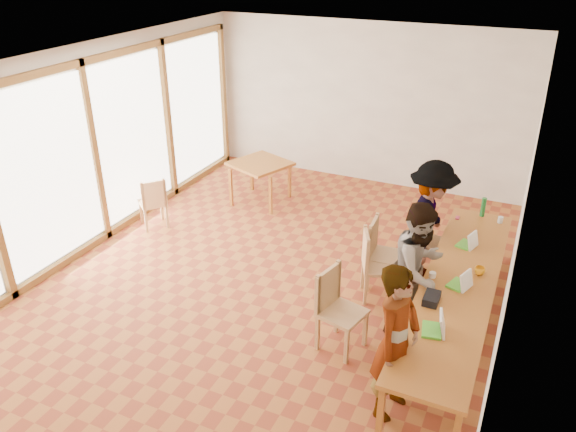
# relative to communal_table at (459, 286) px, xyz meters

# --- Properties ---
(ground) EXTENTS (8.00, 8.00, 0.00)m
(ground) POSITION_rel_communal_table_xyz_m (-2.50, 0.20, -0.70)
(ground) COLOR #A15727
(ground) RESTS_ON ground
(wall_back) EXTENTS (6.00, 0.10, 3.00)m
(wall_back) POSITION_rel_communal_table_xyz_m (-2.50, 4.20, 0.80)
(wall_back) COLOR silver
(wall_back) RESTS_ON ground
(wall_front) EXTENTS (6.00, 0.10, 3.00)m
(wall_front) POSITION_rel_communal_table_xyz_m (-2.50, -3.80, 0.80)
(wall_front) COLOR silver
(wall_front) RESTS_ON ground
(wall_right) EXTENTS (0.10, 8.00, 3.00)m
(wall_right) POSITION_rel_communal_table_xyz_m (0.50, 0.20, 0.80)
(wall_right) COLOR silver
(wall_right) RESTS_ON ground
(window_wall) EXTENTS (0.10, 8.00, 3.00)m
(window_wall) POSITION_rel_communal_table_xyz_m (-5.46, 0.20, 0.80)
(window_wall) COLOR white
(window_wall) RESTS_ON ground
(ceiling) EXTENTS (6.00, 8.00, 0.04)m
(ceiling) POSITION_rel_communal_table_xyz_m (-2.50, 0.20, 2.32)
(ceiling) COLOR white
(ceiling) RESTS_ON wall_back
(communal_table) EXTENTS (0.80, 4.00, 0.75)m
(communal_table) POSITION_rel_communal_table_xyz_m (0.00, 0.00, 0.00)
(communal_table) COLOR #A85D25
(communal_table) RESTS_ON ground
(side_table) EXTENTS (0.90, 0.90, 0.75)m
(side_table) POSITION_rel_communal_table_xyz_m (-3.83, 2.43, -0.03)
(side_table) COLOR #A85D25
(side_table) RESTS_ON ground
(chair_near) EXTENTS (0.56, 0.56, 0.53)m
(chair_near) POSITION_rel_communal_table_xyz_m (-1.24, -0.75, -0.09)
(chair_near) COLOR tan
(chair_near) RESTS_ON ground
(chair_mid) EXTENTS (0.59, 0.59, 0.51)m
(chair_mid) POSITION_rel_communal_table_xyz_m (-1.13, 0.37, -0.11)
(chair_mid) COLOR tan
(chair_mid) RESTS_ON ground
(chair_far) EXTENTS (0.48, 0.48, 0.52)m
(chair_far) POSITION_rel_communal_table_xyz_m (-1.14, 0.69, -0.10)
(chair_far) COLOR tan
(chair_far) RESTS_ON ground
(chair_empty) EXTENTS (0.46, 0.46, 0.49)m
(chair_empty) POSITION_rel_communal_table_xyz_m (-0.70, 1.39, -0.14)
(chair_empty) COLOR tan
(chair_empty) RESTS_ON ground
(chair_spare) EXTENTS (0.57, 0.57, 0.46)m
(chair_spare) POSITION_rel_communal_table_xyz_m (-4.93, 0.78, -0.17)
(chair_spare) COLOR tan
(chair_spare) RESTS_ON ground
(person_near) EXTENTS (0.52, 0.68, 1.68)m
(person_near) POSITION_rel_communal_table_xyz_m (-0.36, -1.46, 0.13)
(person_near) COLOR gray
(person_near) RESTS_ON ground
(person_mid) EXTENTS (0.90, 1.00, 1.68)m
(person_mid) POSITION_rel_communal_table_xyz_m (-0.46, -0.07, 0.14)
(person_mid) COLOR gray
(person_mid) RESTS_ON ground
(person_far) EXTENTS (0.68, 1.15, 1.74)m
(person_far) POSITION_rel_communal_table_xyz_m (-0.59, 1.11, 0.17)
(person_far) COLOR gray
(person_far) RESTS_ON ground
(laptop_near) EXTENTS (0.27, 0.30, 0.22)m
(laptop_near) POSITION_rel_communal_table_xyz_m (-0.06, -1.02, 0.11)
(laptop_near) COLOR #53C630
(laptop_near) RESTS_ON communal_table
(laptop_mid) EXTENTS (0.29, 0.30, 0.21)m
(laptop_mid) POSITION_rel_communal_table_xyz_m (0.04, -0.09, 0.11)
(laptop_mid) COLOR #53C630
(laptop_mid) RESTS_ON communal_table
(laptop_far) EXTENTS (0.28, 0.29, 0.21)m
(laptop_far) POSITION_rel_communal_table_xyz_m (-0.03, 0.90, 0.10)
(laptop_far) COLOR #53C630
(laptop_far) RESTS_ON communal_table
(yellow_mug) EXTENTS (0.12, 0.12, 0.09)m
(yellow_mug) POSITION_rel_communal_table_xyz_m (0.18, 0.27, 0.09)
(yellow_mug) COLOR #FAA715
(yellow_mug) RESTS_ON communal_table
(green_bottle) EXTENTS (0.07, 0.07, 0.28)m
(green_bottle) POSITION_rel_communal_table_xyz_m (0.00, 1.88, 0.19)
(green_bottle) COLOR #1D6E2E
(green_bottle) RESTS_ON communal_table
(clear_glass) EXTENTS (0.07, 0.07, 0.09)m
(clear_glass) POSITION_rel_communal_table_xyz_m (0.26, 1.77, 0.09)
(clear_glass) COLOR silver
(clear_glass) RESTS_ON communal_table
(condiment_cup) EXTENTS (0.08, 0.08, 0.06)m
(condiment_cup) POSITION_rel_communal_table_xyz_m (-0.31, -0.02, 0.08)
(condiment_cup) COLOR white
(condiment_cup) RESTS_ON communal_table
(pink_phone) EXTENTS (0.05, 0.10, 0.01)m
(pink_phone) POSITION_rel_communal_table_xyz_m (-0.30, 1.66, 0.05)
(pink_phone) COLOR #C33058
(pink_phone) RESTS_ON communal_table
(black_pouch) EXTENTS (0.16, 0.26, 0.09)m
(black_pouch) POSITION_rel_communal_table_xyz_m (-0.21, -0.52, 0.09)
(black_pouch) COLOR black
(black_pouch) RESTS_ON communal_table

